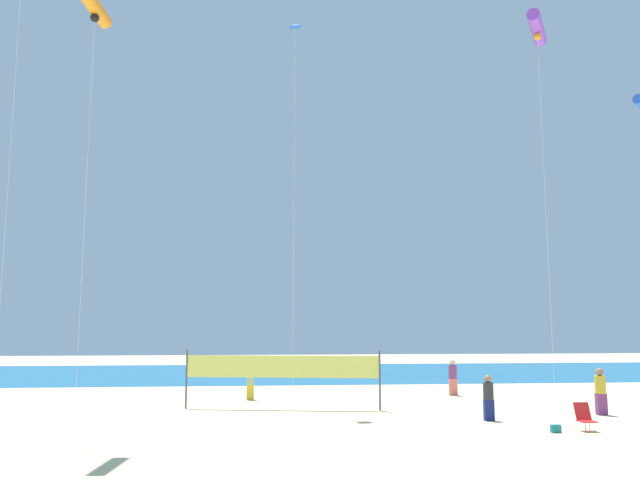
% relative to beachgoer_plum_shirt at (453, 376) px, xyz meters
% --- Properties ---
extents(ground_plane, '(120.00, 120.00, 0.00)m').
position_rel_beachgoer_plum_shirt_xyz_m(ground_plane, '(-8.34, -15.34, -0.94)').
color(ground_plane, beige).
extents(ocean_band, '(120.00, 20.00, 0.01)m').
position_rel_beachgoer_plum_shirt_xyz_m(ocean_band, '(-8.34, 15.97, -0.94)').
color(ocean_band, '#1E6B99').
rests_on(ocean_band, ground).
extents(beachgoer_plum_shirt, '(0.40, 0.40, 1.76)m').
position_rel_beachgoer_plum_shirt_xyz_m(beachgoer_plum_shirt, '(0.00, 0.00, 0.00)').
color(beachgoer_plum_shirt, '#EA7260').
rests_on(beachgoer_plum_shirt, ground).
extents(beachgoer_sage_shirt, '(0.35, 0.35, 1.54)m').
position_rel_beachgoer_plum_shirt_xyz_m(beachgoer_sage_shirt, '(-9.95, -0.97, -0.12)').
color(beachgoer_sage_shirt, gold).
rests_on(beachgoer_sage_shirt, ground).
extents(beachgoer_mustard_shirt, '(0.41, 0.41, 1.79)m').
position_rel_beachgoer_plum_shirt_xyz_m(beachgoer_mustard_shirt, '(3.60, -7.29, 0.01)').
color(beachgoer_mustard_shirt, '#7A3872').
rests_on(beachgoer_mustard_shirt, ground).
extents(beachgoer_charcoal_shirt, '(0.37, 0.37, 1.62)m').
position_rel_beachgoer_plum_shirt_xyz_m(beachgoer_charcoal_shirt, '(-1.25, -8.31, -0.07)').
color(beachgoer_charcoal_shirt, navy).
rests_on(beachgoer_charcoal_shirt, ground).
extents(folding_beach_chair, '(0.52, 0.65, 0.89)m').
position_rel_beachgoer_plum_shirt_xyz_m(folding_beach_chair, '(1.09, -10.75, -0.48)').
color(folding_beach_chair, red).
rests_on(folding_beach_chair, ground).
extents(volleyball_net, '(8.00, 1.53, 2.40)m').
position_rel_beachgoer_plum_shirt_xyz_m(volleyball_net, '(-8.61, -4.48, 0.69)').
color(volleyball_net, '#4C4C51').
rests_on(volleyball_net, ground).
extents(beach_handbag, '(0.32, 0.16, 0.25)m').
position_rel_beachgoer_plum_shirt_xyz_m(beach_handbag, '(-0.06, -11.05, -0.82)').
color(beach_handbag, '#19727A').
rests_on(beach_handbag, ground).
extents(kite_blue_diamond, '(0.74, 0.75, 17.13)m').
position_rel_beachgoer_plum_shirt_xyz_m(kite_blue_diamond, '(-8.14, -3.85, 15.53)').
color(kite_blue_diamond, silver).
rests_on(kite_blue_diamond, ground).
extents(kite_orange_tube, '(0.66, 1.99, 13.95)m').
position_rel_beachgoer_plum_shirt_xyz_m(kite_orange_tube, '(-15.06, -11.05, 12.73)').
color(kite_orange_tube, silver).
rests_on(kite_orange_tube, ground).
extents(kite_violet_tube, '(1.53, 2.17, 14.03)m').
position_rel_beachgoer_plum_shirt_xyz_m(kite_violet_tube, '(0.04, -10.89, 12.83)').
color(kite_violet_tube, silver).
rests_on(kite_violet_tube, ground).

